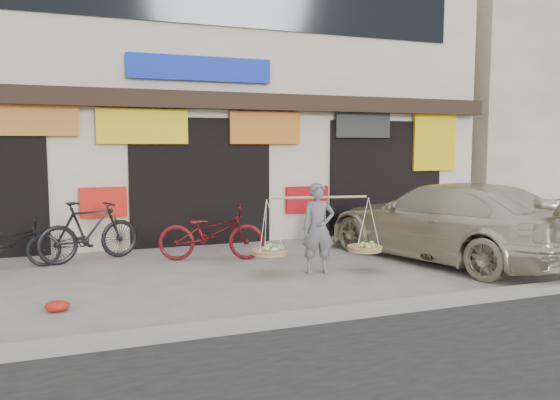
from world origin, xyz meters
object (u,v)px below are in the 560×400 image
object	(u,v)px
street_vendor	(318,232)
bike_0	(8,243)
bike_2	(212,233)
suv	(445,221)
bike_1	(89,231)

from	to	relation	value
street_vendor	bike_0	size ratio (longest dim) A/B	1.28
street_vendor	bike_0	world-z (taller)	street_vendor
bike_2	suv	bearing A→B (deg)	-93.99
bike_1	bike_2	xyz separation A→B (m)	(2.13, -0.67, -0.05)
street_vendor	bike_1	xyz separation A→B (m)	(-3.54, 2.32, -0.13)
street_vendor	suv	world-z (taller)	street_vendor
bike_0	bike_2	distance (m)	3.49
street_vendor	bike_2	bearing A→B (deg)	140.57
suv	bike_2	bearing A→B (deg)	-35.41
bike_2	suv	distance (m)	4.34
street_vendor	bike_2	size ratio (longest dim) A/B	1.11
bike_1	suv	xyz separation A→B (m)	(6.20, -2.15, 0.16)
bike_0	suv	xyz separation A→B (m)	(7.53, -1.98, 0.28)
street_vendor	bike_2	xyz separation A→B (m)	(-1.41, 1.65, -0.18)
bike_2	street_vendor	bearing A→B (deg)	-123.45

